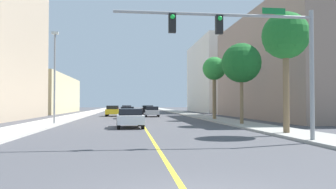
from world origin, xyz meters
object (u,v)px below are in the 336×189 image
(car_black, at_px, (147,110))
(car_red, at_px, (126,109))
(car_white, at_px, (130,118))
(car_silver, at_px, (152,111))
(car_gray, at_px, (128,112))
(palm_mid, at_px, (241,63))
(palm_near, at_px, (286,37))
(palm_far, at_px, (214,70))
(car_yellow, at_px, (113,111))
(traffic_signal_mast, at_px, (253,42))
(street_lamp, at_px, (55,72))

(car_black, relative_size, car_red, 0.97)
(car_white, relative_size, car_red, 0.92)
(car_silver, xyz_separation_m, car_gray, (-3.29, -4.60, 0.02))
(palm_mid, relative_size, car_gray, 1.66)
(palm_near, height_order, palm_mid, palm_near)
(palm_far, bearing_deg, car_yellow, 132.99)
(car_yellow, bearing_deg, traffic_signal_mast, -74.73)
(car_yellow, bearing_deg, car_silver, -21.04)
(palm_near, height_order, car_silver, palm_near)
(street_lamp, distance_m, car_silver, 18.99)
(palm_mid, bearing_deg, street_lamp, 172.44)
(palm_far, distance_m, car_red, 26.68)
(traffic_signal_mast, bearing_deg, palm_near, 46.68)
(car_red, bearing_deg, car_silver, -78.53)
(palm_near, xyz_separation_m, car_yellow, (-11.25, 28.66, -4.86))
(car_silver, bearing_deg, car_black, 93.27)
(palm_far, height_order, car_black, palm_far)
(car_silver, relative_size, car_gray, 0.99)
(street_lamp, distance_m, car_gray, 13.52)
(car_white, distance_m, car_red, 34.01)
(traffic_signal_mast, distance_m, car_yellow, 33.40)
(street_lamp, xyz_separation_m, car_yellow, (3.86, 18.41, -3.63))
(palm_mid, xyz_separation_m, car_gray, (-9.41, 13.60, -4.38))
(street_lamp, distance_m, palm_mid, 15.55)
(car_black, bearing_deg, palm_near, -82.77)
(palm_near, bearing_deg, palm_mid, 88.01)
(palm_far, xyz_separation_m, car_red, (-9.59, 24.45, -4.69))
(street_lamp, relative_size, palm_mid, 1.15)
(street_lamp, bearing_deg, palm_near, -34.16)
(street_lamp, height_order, car_white, street_lamp)
(palm_near, distance_m, car_white, 12.25)
(palm_far, bearing_deg, car_white, -133.45)
(car_black, distance_m, car_gray, 14.97)
(car_gray, bearing_deg, car_silver, 56.68)
(street_lamp, distance_m, car_red, 31.35)
(car_red, bearing_deg, car_black, -54.38)
(traffic_signal_mast, distance_m, palm_mid, 12.35)
(palm_near, relative_size, car_red, 1.49)
(car_silver, bearing_deg, car_gray, -122.92)
(palm_far, distance_m, car_gray, 11.72)
(car_red, bearing_deg, palm_mid, -75.92)
(car_yellow, bearing_deg, car_red, 83.04)
(street_lamp, distance_m, palm_near, 18.31)
(palm_mid, height_order, car_red, palm_mid)
(traffic_signal_mast, relative_size, car_red, 1.98)
(palm_mid, distance_m, car_gray, 17.11)
(palm_far, xyz_separation_m, car_black, (-6.12, 20.02, -4.67))
(palm_mid, distance_m, car_white, 10.25)
(palm_far, relative_size, car_gray, 1.67)
(car_gray, bearing_deg, palm_near, -65.10)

